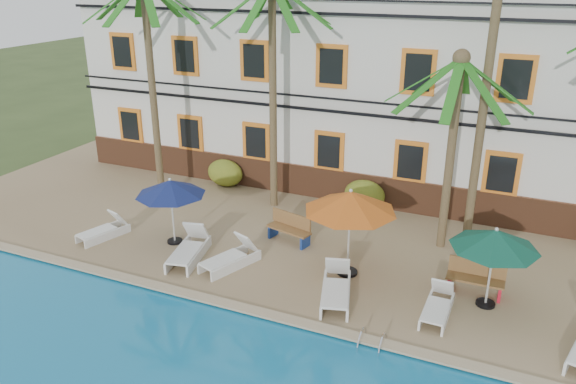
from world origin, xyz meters
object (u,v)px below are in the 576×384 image
at_px(palm_d, 493,34).
at_px(bench_left, 290,228).
at_px(umbrella_red, 350,202).
at_px(bench_right, 476,277).
at_px(lounger_d, 336,288).
at_px(umbrella_green, 495,240).
at_px(umbrella_blue, 170,188).
at_px(lounger_b, 189,249).
at_px(palm_c, 454,123).
at_px(palm_b, 273,65).
at_px(palm_a, 150,60).
at_px(lounger_a, 104,230).
at_px(lounger_c, 231,257).
at_px(lounger_e, 438,306).
at_px(pool_ladder, 372,345).

relative_size(palm_d, bench_left, 6.64).
distance_m(umbrella_red, bench_right, 3.91).
xyz_separation_m(lounger_d, bench_right, (3.33, 1.78, 0.16)).
bearing_deg(umbrella_green, bench_right, 124.70).
height_order(umbrella_blue, lounger_d, umbrella_blue).
bearing_deg(umbrella_blue, bench_left, 24.92).
bearing_deg(lounger_b, palm_d, 29.75).
xyz_separation_m(palm_c, lounger_b, (-6.82, -3.90, -3.69)).
relative_size(palm_b, palm_d, 0.77).
bearing_deg(umbrella_green, palm_a, 166.96).
bearing_deg(palm_d, lounger_d, -120.78).
relative_size(palm_b, lounger_a, 4.49).
xyz_separation_m(palm_a, umbrella_red, (8.34, -2.71, -2.95)).
relative_size(palm_d, lounger_c, 5.22).
relative_size(umbrella_green, lounger_a, 1.25).
distance_m(palm_a, umbrella_red, 9.26).
xyz_separation_m(umbrella_red, lounger_d, (0.13, -1.38, -1.92)).
bearing_deg(palm_d, bench_left, -158.90).
height_order(palm_a, umbrella_green, palm_a).
relative_size(palm_c, umbrella_green, 2.73).
height_order(bench_left, bench_right, same).
bearing_deg(lounger_c, lounger_e, -1.01).
relative_size(palm_b, pool_ladder, 10.80).
bearing_deg(umbrella_green, bench_left, 167.74).
bearing_deg(umbrella_red, umbrella_green, -1.55).
distance_m(umbrella_green, pool_ladder, 4.08).
distance_m(lounger_e, pool_ladder, 2.20).
height_order(umbrella_green, pool_ladder, umbrella_green).
xyz_separation_m(palm_d, umbrella_blue, (-8.57, -3.57, -4.63)).
distance_m(lounger_d, bench_right, 3.78).
distance_m(palm_b, bench_right, 9.45).
height_order(umbrella_red, lounger_b, umbrella_red).
distance_m(bench_left, bench_right, 5.84).
relative_size(bench_right, pool_ladder, 2.02).
height_order(lounger_b, bench_left, lounger_b).
bearing_deg(palm_c, lounger_b, -150.22).
bearing_deg(umbrella_blue, palm_b, 67.96).
bearing_deg(lounger_a, bench_right, 6.71).
height_order(palm_d, umbrella_green, palm_d).
relative_size(umbrella_red, lounger_d, 1.21).
bearing_deg(pool_ladder, palm_a, 150.38).
distance_m(lounger_b, bench_right, 8.25).
bearing_deg(bench_right, lounger_b, -169.76).
height_order(palm_a, palm_d, palm_d).
distance_m(palm_a, umbrella_blue, 5.23).
height_order(lounger_b, lounger_c, lounger_b).
distance_m(palm_c, lounger_c, 7.60).
xyz_separation_m(umbrella_green, pool_ladder, (-2.26, -2.81, -1.90)).
height_order(palm_a, lounger_b, palm_a).
xyz_separation_m(umbrella_blue, lounger_e, (8.41, -0.74, -1.61)).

